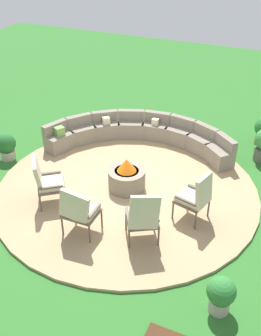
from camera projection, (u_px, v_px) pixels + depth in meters
The scene contains 10 objects.
ground_plane at pixel (127, 190), 8.78m from camera, with size 24.00×24.00×0.00m, color #2D6B28.
patio_circle at pixel (127, 189), 8.76m from camera, with size 5.68×5.68×0.06m, color tan.
fire_pit at pixel (127, 177), 8.60m from camera, with size 0.80×0.80×0.72m.
curved_stone_bench at pixel (140, 135), 10.22m from camera, with size 4.56×2.20×0.69m.
lounge_chair_front_left at pixel (46, 180), 8.01m from camera, with size 0.78×0.82×1.08m.
lounge_chair_front_right at pixel (79, 210), 7.23m from camera, with size 0.63×0.53×1.04m.
lounge_chair_back_left at pixel (143, 216), 7.03m from camera, with size 0.76×0.76×1.12m.
lounge_chair_back_right at pixel (196, 196), 7.56m from camera, with size 0.68×0.65×1.05m.
potted_plant_2 at pixel (6, 146), 9.70m from camera, with size 0.48×0.48×0.67m.
potted_plant_4 at pixel (221, 294), 5.93m from camera, with size 0.45×0.45×0.65m.
Camera 1 is at (3.00, -6.48, 5.14)m, focal length 42.71 mm.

